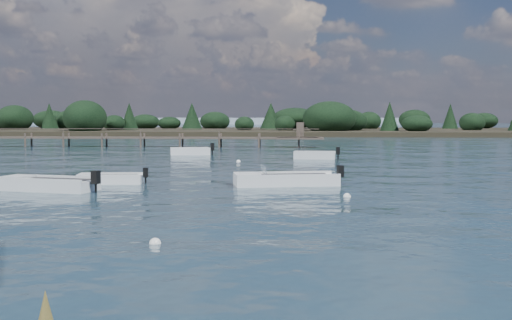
# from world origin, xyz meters

# --- Properties ---
(ground) EXTENTS (400.00, 400.00, 0.00)m
(ground) POSITION_xyz_m (0.00, 60.00, 0.00)
(ground) COLOR #172935
(ground) RESTS_ON ground
(tender_far_grey_b) EXTENTS (3.67, 1.63, 1.24)m
(tender_far_grey_b) POSITION_xyz_m (5.05, 29.61, 0.18)
(tender_far_grey_b) COLOR silver
(tender_far_grey_b) RESTS_ON ground
(dinghy_mid_grey) EXTENTS (5.03, 2.72, 1.25)m
(dinghy_mid_grey) POSITION_xyz_m (-7.86, 7.61, 0.17)
(dinghy_mid_grey) COLOR silver
(dinghy_mid_grey) RESTS_ON ground
(dinghy_extra_a) EXTENTS (3.55, 1.69, 1.02)m
(dinghy_extra_a) POSITION_xyz_m (-5.82, 10.69, 0.14)
(dinghy_extra_a) COLOR silver
(dinghy_extra_a) RESTS_ON ground
(tender_far_white) EXTENTS (3.88, 2.14, 1.30)m
(tender_far_white) POSITION_xyz_m (-5.64, 34.23, 0.18)
(tender_far_white) COLOR silver
(tender_far_white) RESTS_ON ground
(dinghy_mid_white_a) EXTENTS (5.56, 2.86, 1.28)m
(dinghy_mid_white_a) POSITION_xyz_m (3.06, 10.49, 0.17)
(dinghy_mid_white_a) COLOR silver
(dinghy_mid_white_a) RESTS_ON ground
(buoy_a) EXTENTS (0.32, 0.32, 0.32)m
(buoy_a) POSITION_xyz_m (-0.22, -4.21, 0.00)
(buoy_a) COLOR silver
(buoy_a) RESTS_ON ground
(buoy_b) EXTENTS (0.32, 0.32, 0.32)m
(buoy_b) POSITION_xyz_m (5.74, 6.11, 0.00)
(buoy_b) COLOR silver
(buoy_b) RESTS_ON ground
(buoy_e) EXTENTS (0.32, 0.32, 0.32)m
(buoy_e) POSITION_xyz_m (-0.70, 26.26, 0.00)
(buoy_e) COLOR silver
(buoy_e) RESTS_ON ground
(jetty) EXTENTS (64.50, 3.20, 3.40)m
(jetty) POSITION_xyz_m (-21.74, 47.99, 0.98)
(jetty) COLOR #493E35
(jetty) RESTS_ON ground
(far_headland) EXTENTS (190.00, 40.00, 5.80)m
(far_headland) POSITION_xyz_m (25.00, 100.00, 1.96)
(far_headland) COLOR black
(far_headland) RESTS_ON ground
(distant_haze) EXTENTS (280.00, 20.00, 2.40)m
(distant_haze) POSITION_xyz_m (-90.00, 230.00, 0.00)
(distant_haze) COLOR gray
(distant_haze) RESTS_ON ground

